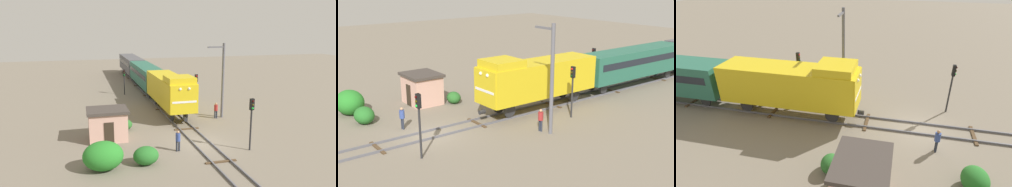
% 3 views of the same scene
% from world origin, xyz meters
% --- Properties ---
extents(ground_plane, '(142.83, 142.83, 0.00)m').
position_xyz_m(ground_plane, '(0.00, 0.00, 0.00)').
color(ground_plane, '#756B5B').
extents(railway_track, '(2.40, 95.22, 0.16)m').
position_xyz_m(railway_track, '(0.00, 0.00, 0.07)').
color(railway_track, '#595960').
rests_on(railway_track, ground).
extents(locomotive, '(2.90, 11.60, 4.60)m').
position_xyz_m(locomotive, '(0.00, 10.07, 2.77)').
color(locomotive, gold).
rests_on(locomotive, railway_track).
extents(passenger_car_leading, '(2.84, 14.00, 3.66)m').
position_xyz_m(passenger_car_leading, '(0.00, 23.41, 2.52)').
color(passenger_car_leading, '#26604C').
rests_on(passenger_car_leading, railway_track).
extents(traffic_signal_near, '(0.32, 0.34, 4.22)m').
position_xyz_m(traffic_signal_near, '(3.20, -2.37, 2.93)').
color(traffic_signal_near, '#262628').
rests_on(traffic_signal_near, ground).
extents(traffic_signal_mid, '(0.32, 0.34, 4.20)m').
position_xyz_m(traffic_signal_mid, '(3.40, 10.84, 2.92)').
color(traffic_signal_mid, '#262628').
rests_on(traffic_signal_mid, ground).
extents(traffic_signal_far, '(0.32, 0.34, 3.61)m').
position_xyz_m(traffic_signal_far, '(-3.60, 21.38, 2.53)').
color(traffic_signal_far, '#262628').
rests_on(traffic_signal_far, ground).
extents(worker_near_track, '(0.38, 0.38, 1.70)m').
position_xyz_m(worker_near_track, '(-2.40, -1.08, 1.00)').
color(worker_near_track, '#262B38').
rests_on(worker_near_track, ground).
extents(worker_by_signal, '(0.38, 0.38, 1.70)m').
position_xyz_m(worker_by_signal, '(4.20, 6.78, 1.00)').
color(worker_by_signal, '#262B38').
rests_on(worker_by_signal, ground).
extents(catenary_mast, '(1.94, 0.28, 7.96)m').
position_xyz_m(catenary_mast, '(4.94, 7.03, 4.23)').
color(catenary_mast, '#595960').
rests_on(catenary_mast, ground).
extents(relay_hut, '(3.50, 2.90, 2.74)m').
position_xyz_m(relay_hut, '(-7.50, 3.15, 1.39)').
color(relay_hut, '#D19E8C').
rests_on(relay_hut, ground).
extents(bush_near, '(1.84, 1.51, 1.34)m').
position_xyz_m(bush_near, '(-5.34, -2.90, 0.67)').
color(bush_near, '#256926').
rests_on(bush_near, ground).
extents(bush_mid, '(1.45, 1.19, 1.06)m').
position_xyz_m(bush_mid, '(-5.75, 5.33, 0.53)').
color(bush_mid, '#286226').
rests_on(bush_mid, ground).
extents(bush_far, '(2.80, 2.29, 2.03)m').
position_xyz_m(bush_far, '(-8.34, -3.01, 1.02)').
color(bush_far, '#267926').
rests_on(bush_far, ground).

